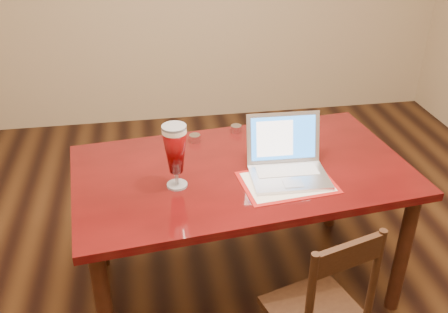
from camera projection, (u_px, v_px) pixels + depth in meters
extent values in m
cube|color=#4D0A0A|center=(242.00, 172.00, 2.46)|extent=(1.72, 1.08, 0.04)
cylinder|color=#34160D|center=(402.00, 254.00, 2.50)|extent=(0.07, 0.07, 0.72)
cylinder|color=#34160D|center=(96.00, 214.00, 2.79)|extent=(0.07, 0.07, 0.72)
cylinder|color=#34160D|center=(335.00, 177.00, 3.13)|extent=(0.07, 0.07, 0.72)
cube|color=maroon|center=(287.00, 182.00, 2.33)|extent=(0.46, 0.35, 0.00)
cube|color=silver|center=(287.00, 182.00, 2.33)|extent=(0.41, 0.30, 0.00)
cube|color=silver|center=(289.00, 177.00, 2.35)|extent=(0.37, 0.26, 0.02)
cube|color=silver|center=(287.00, 170.00, 2.39)|extent=(0.30, 0.12, 0.00)
cube|color=#BDBDC2|center=(293.00, 184.00, 2.29)|extent=(0.09, 0.07, 0.00)
cube|color=silver|center=(283.00, 138.00, 2.42)|extent=(0.36, 0.08, 0.24)
cube|color=blue|center=(284.00, 138.00, 2.42)|extent=(0.32, 0.07, 0.20)
cube|color=white|center=(275.00, 139.00, 2.41)|extent=(0.18, 0.05, 0.17)
cylinder|color=silver|center=(177.00, 185.00, 2.31)|extent=(0.10, 0.10, 0.01)
cylinder|color=silver|center=(177.00, 178.00, 2.29)|extent=(0.02, 0.02, 0.07)
cylinder|color=silver|center=(174.00, 130.00, 2.17)|extent=(0.11, 0.11, 0.02)
cylinder|color=silver|center=(174.00, 127.00, 2.16)|extent=(0.11, 0.11, 0.01)
cylinder|color=silver|center=(195.00, 138.00, 2.68)|extent=(0.06, 0.06, 0.04)
cylinder|color=silver|center=(236.00, 129.00, 2.78)|extent=(0.06, 0.06, 0.04)
cube|color=black|center=(315.00, 313.00, 2.14)|extent=(0.46, 0.45, 0.04)
cylinder|color=black|center=(321.00, 312.00, 2.40)|extent=(0.04, 0.04, 0.36)
cylinder|color=black|center=(310.00, 304.00, 1.84)|extent=(0.03, 0.03, 0.48)
cylinder|color=black|center=(374.00, 279.00, 1.96)|extent=(0.03, 0.03, 0.48)
cube|color=black|center=(349.00, 255.00, 1.81)|extent=(0.30, 0.11, 0.11)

